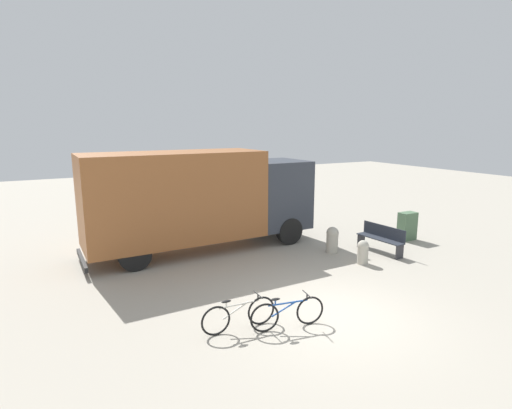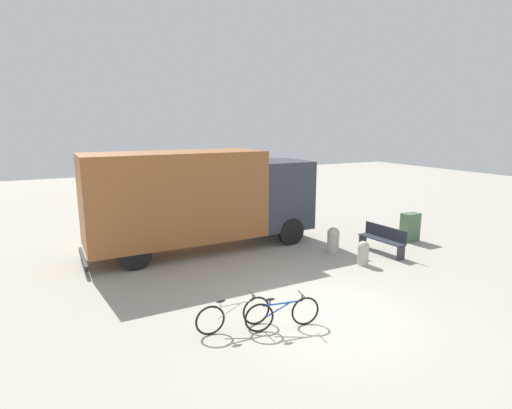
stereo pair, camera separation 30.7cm
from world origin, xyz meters
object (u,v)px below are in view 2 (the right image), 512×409
object	(u,v)px
bicycle_middle	(282,313)
bollard_far_bench	(333,239)
delivery_truck	(201,197)
park_bench	(383,238)
bicycle_near	(234,314)
bollard_near_bench	(363,252)
utility_box	(410,227)

from	to	relation	value
bicycle_middle	bollard_far_bench	world-z (taller)	bollard_far_bench
delivery_truck	bicycle_middle	distance (m)	6.36
delivery_truck	park_bench	bearing A→B (deg)	-31.79
delivery_truck	bicycle_near	world-z (taller)	delivery_truck
delivery_truck	park_bench	world-z (taller)	delivery_truck
bicycle_middle	bollard_near_bench	xyz separation A→B (m)	(4.34, 2.36, 0.06)
bollard_far_bench	bicycle_near	bearing A→B (deg)	-147.33
delivery_truck	bollard_near_bench	size ratio (longest dim) A/B	10.59
bollard_near_bench	bollard_far_bench	distance (m)	1.40
bicycle_middle	bollard_near_bench	size ratio (longest dim) A/B	2.21
delivery_truck	bollard_near_bench	world-z (taller)	delivery_truck
bollard_near_bench	bicycle_near	bearing A→B (deg)	-159.94
utility_box	bicycle_middle	bearing A→B (deg)	-154.93
bicycle_near	utility_box	world-z (taller)	utility_box
bicycle_middle	utility_box	xyz separation A→B (m)	(7.73, 3.62, 0.19)
park_bench	bicycle_near	size ratio (longest dim) A/B	1.05
delivery_truck	bicycle_near	bearing A→B (deg)	-103.83
bicycle_near	bollard_far_bench	bearing A→B (deg)	34.52
bollard_near_bench	park_bench	bearing A→B (deg)	23.31
park_bench	bollard_near_bench	world-z (taller)	park_bench
utility_box	bicycle_near	bearing A→B (deg)	-159.86
park_bench	utility_box	bearing A→B (deg)	-76.28
delivery_truck	bollard_far_bench	bearing A→B (deg)	-32.78
bollard_far_bench	bollard_near_bench	bearing A→B (deg)	-85.71
bollard_near_bench	utility_box	bearing A→B (deg)	20.26
delivery_truck	bicycle_middle	world-z (taller)	delivery_truck
delivery_truck	utility_box	size ratio (longest dim) A/B	7.55
park_bench	bollard_near_bench	xyz separation A→B (m)	(-1.40, -0.60, -0.11)
bicycle_near	bicycle_middle	world-z (taller)	same
bicycle_near	utility_box	xyz separation A→B (m)	(8.69, 3.19, 0.19)
park_bench	bollard_far_bench	size ratio (longest dim) A/B	2.01
bicycle_near	park_bench	bearing A→B (deg)	22.60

